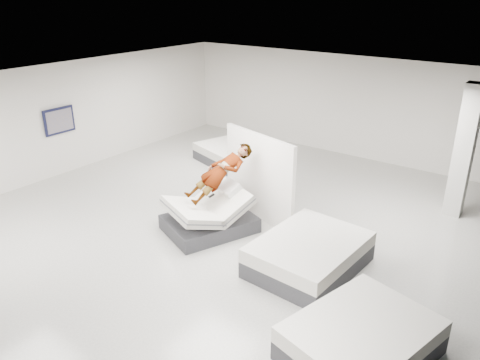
{
  "coord_description": "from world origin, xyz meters",
  "views": [
    {
      "loc": [
        5.93,
        -6.84,
        5.17
      ],
      "look_at": [
        -0.02,
        1.19,
        1.0
      ],
      "focal_mm": 35.0,
      "sensor_mm": 36.0,
      "label": 1
    }
  ],
  "objects_px": {
    "person": "(220,179)",
    "flat_bed_right_far": "(309,254)",
    "hero_bed": "(209,216)",
    "wall_poster": "(59,121)",
    "divider_panel": "(259,177)",
    "flat_bed_left_far": "(228,154)",
    "column": "(464,152)",
    "remote": "(211,196)",
    "flat_bed_right_near": "(361,340)"
  },
  "relations": [
    {
      "from": "flat_bed_right_near",
      "to": "remote",
      "type": "bearing_deg",
      "value": 159.57
    },
    {
      "from": "remote",
      "to": "divider_panel",
      "type": "height_order",
      "value": "divider_panel"
    },
    {
      "from": "divider_panel",
      "to": "flat_bed_right_far",
      "type": "bearing_deg",
      "value": -15.92
    },
    {
      "from": "flat_bed_left_far",
      "to": "remote",
      "type": "bearing_deg",
      "value": -56.54
    },
    {
      "from": "person",
      "to": "flat_bed_right_far",
      "type": "xyz_separation_m",
      "value": [
        2.45,
        -0.31,
        -0.88
      ]
    },
    {
      "from": "person",
      "to": "divider_panel",
      "type": "distance_m",
      "value": 1.02
    },
    {
      "from": "person",
      "to": "flat_bed_left_far",
      "type": "bearing_deg",
      "value": 147.46
    },
    {
      "from": "column",
      "to": "flat_bed_right_far",
      "type": "bearing_deg",
      "value": -111.56
    },
    {
      "from": "remote",
      "to": "column",
      "type": "bearing_deg",
      "value": 68.67
    },
    {
      "from": "person",
      "to": "flat_bed_left_far",
      "type": "distance_m",
      "value": 4.4
    },
    {
      "from": "remote",
      "to": "wall_poster",
      "type": "xyz_separation_m",
      "value": [
        -5.89,
        0.31,
        0.64
      ]
    },
    {
      "from": "divider_panel",
      "to": "flat_bed_left_far",
      "type": "bearing_deg",
      "value": 153.65
    },
    {
      "from": "hero_bed",
      "to": "wall_poster",
      "type": "height_order",
      "value": "wall_poster"
    },
    {
      "from": "divider_panel",
      "to": "column",
      "type": "distance_m",
      "value": 4.8
    },
    {
      "from": "column",
      "to": "wall_poster",
      "type": "distance_m",
      "value": 10.71
    },
    {
      "from": "hero_bed",
      "to": "flat_bed_left_far",
      "type": "xyz_separation_m",
      "value": [
        -2.39,
        3.78,
        -0.1
      ]
    },
    {
      "from": "flat_bed_right_far",
      "to": "flat_bed_right_near",
      "type": "xyz_separation_m",
      "value": [
        1.77,
        -1.64,
        -0.02
      ]
    },
    {
      "from": "divider_panel",
      "to": "flat_bed_left_far",
      "type": "height_order",
      "value": "divider_panel"
    },
    {
      "from": "flat_bed_right_far",
      "to": "wall_poster",
      "type": "relative_size",
      "value": 2.49
    },
    {
      "from": "person",
      "to": "wall_poster",
      "type": "bearing_deg",
      "value": -157.25
    },
    {
      "from": "flat_bed_right_near",
      "to": "wall_poster",
      "type": "relative_size",
      "value": 2.61
    },
    {
      "from": "flat_bed_left_far",
      "to": "wall_poster",
      "type": "distance_m",
      "value": 5.06
    },
    {
      "from": "remote",
      "to": "wall_poster",
      "type": "relative_size",
      "value": 0.15
    },
    {
      "from": "flat_bed_right_far",
      "to": "flat_bed_left_far",
      "type": "distance_m",
      "value": 6.25
    },
    {
      "from": "person",
      "to": "divider_panel",
      "type": "bearing_deg",
      "value": 87.61
    },
    {
      "from": "flat_bed_left_far",
      "to": "column",
      "type": "height_order",
      "value": "column"
    },
    {
      "from": "divider_panel",
      "to": "hero_bed",
      "type": "bearing_deg",
      "value": -98.57
    },
    {
      "from": "hero_bed",
      "to": "flat_bed_right_near",
      "type": "relative_size",
      "value": 0.92
    },
    {
      "from": "divider_panel",
      "to": "flat_bed_right_far",
      "type": "height_order",
      "value": "divider_panel"
    },
    {
      "from": "hero_bed",
      "to": "wall_poster",
      "type": "bearing_deg",
      "value": 178.1
    },
    {
      "from": "flat_bed_left_far",
      "to": "wall_poster",
      "type": "bearing_deg",
      "value": -132.69
    },
    {
      "from": "divider_panel",
      "to": "flat_bed_right_near",
      "type": "distance_m",
      "value": 4.83
    },
    {
      "from": "column",
      "to": "wall_poster",
      "type": "bearing_deg",
      "value": -158.07
    },
    {
      "from": "remote",
      "to": "hero_bed",
      "type": "bearing_deg",
      "value": 167.99
    },
    {
      "from": "divider_panel",
      "to": "wall_poster",
      "type": "distance_m",
      "value": 6.33
    },
    {
      "from": "flat_bed_right_near",
      "to": "flat_bed_left_far",
      "type": "distance_m",
      "value": 8.66
    },
    {
      "from": "remote",
      "to": "flat_bed_left_far",
      "type": "xyz_separation_m",
      "value": [
        -2.58,
        3.9,
        -0.7
      ]
    },
    {
      "from": "flat_bed_right_far",
      "to": "remote",
      "type": "bearing_deg",
      "value": -177.68
    },
    {
      "from": "hero_bed",
      "to": "person",
      "type": "relative_size",
      "value": 1.28
    },
    {
      "from": "remote",
      "to": "column",
      "type": "relative_size",
      "value": 0.04
    },
    {
      "from": "column",
      "to": "flat_bed_left_far",
      "type": "bearing_deg",
      "value": -176.43
    },
    {
      "from": "hero_bed",
      "to": "flat_bed_right_near",
      "type": "bearing_deg",
      "value": -21.08
    },
    {
      "from": "person",
      "to": "flat_bed_right_near",
      "type": "relative_size",
      "value": 0.72
    },
    {
      "from": "hero_bed",
      "to": "flat_bed_right_far",
      "type": "relative_size",
      "value": 0.97
    },
    {
      "from": "hero_bed",
      "to": "person",
      "type": "distance_m",
      "value": 0.88
    },
    {
      "from": "hero_bed",
      "to": "column",
      "type": "xyz_separation_m",
      "value": [
        4.23,
        4.19,
        1.24
      ]
    },
    {
      "from": "flat_bed_right_near",
      "to": "flat_bed_left_far",
      "type": "relative_size",
      "value": 1.09
    },
    {
      "from": "hero_bed",
      "to": "remote",
      "type": "xyz_separation_m",
      "value": [
        0.19,
        -0.13,
        0.6
      ]
    },
    {
      "from": "divider_panel",
      "to": "column",
      "type": "height_order",
      "value": "column"
    },
    {
      "from": "hero_bed",
      "to": "remote",
      "type": "height_order",
      "value": "hero_bed"
    }
  ]
}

